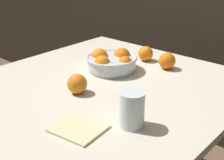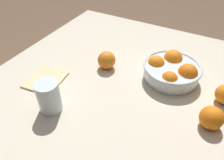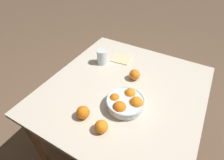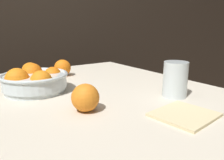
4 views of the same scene
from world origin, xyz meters
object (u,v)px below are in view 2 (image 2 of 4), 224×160
orange_loose_aside (107,60)px  fruit_bowl (172,70)px  juice_glass (49,98)px  orange_loose_near_bowl (211,118)px

orange_loose_aside → fruit_bowl: bearing=102.7°
juice_glass → orange_loose_aside: bearing=170.4°
fruit_bowl → orange_loose_near_bowl: bearing=45.7°
fruit_bowl → orange_loose_aside: 0.29m
fruit_bowl → orange_loose_near_bowl: size_ratio=3.01×
fruit_bowl → orange_loose_near_bowl: 0.27m
orange_loose_near_bowl → orange_loose_aside: same height
juice_glass → orange_loose_aside: 0.32m
fruit_bowl → orange_loose_near_bowl: fruit_bowl is taller
fruit_bowl → orange_loose_aside: fruit_bowl is taller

